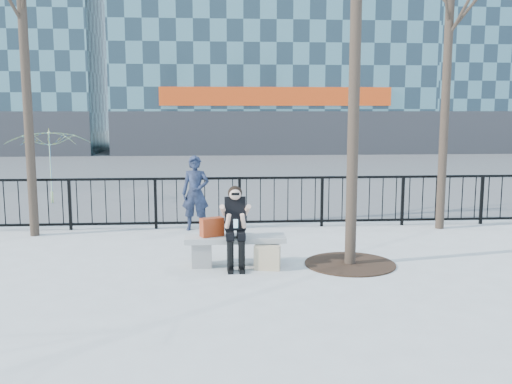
{
  "coord_description": "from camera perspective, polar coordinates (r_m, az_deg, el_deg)",
  "views": [
    {
      "loc": [
        -0.3,
        -9.14,
        2.57
      ],
      "look_at": [
        0.4,
        0.8,
        1.1
      ],
      "focal_mm": 40.0,
      "sensor_mm": 36.0,
      "label": 1
    }
  ],
  "objects": [
    {
      "name": "shopping_bag",
      "position": [
        9.18,
        1.12,
        -6.6
      ],
      "size": [
        0.44,
        0.24,
        0.39
      ],
      "primitive_type": "cube",
      "rotation": [
        0.0,
        0.0,
        -0.23
      ],
      "color": "beige",
      "rests_on": "ground"
    },
    {
      "name": "tree_grate",
      "position": [
        9.65,
        9.37,
        -7.09
      ],
      "size": [
        1.5,
        1.5,
        0.02
      ],
      "primitive_type": "cylinder",
      "color": "black",
      "rests_on": "ground"
    },
    {
      "name": "vendor_umbrella",
      "position": [
        16.3,
        -19.95,
        2.43
      ],
      "size": [
        2.72,
        2.75,
        2.04
      ],
      "primitive_type": "imported",
      "rotation": [
        0.0,
        0.0,
        -0.25
      ],
      "color": "#EFF736",
      "rests_on": "ground"
    },
    {
      "name": "handbag",
      "position": [
        9.36,
        -4.44,
        -3.52
      ],
      "size": [
        0.41,
        0.31,
        0.3
      ],
      "primitive_type": "cube",
      "rotation": [
        0.0,
        0.0,
        0.41
      ],
      "color": "#942F12",
      "rests_on": "bench_main"
    },
    {
      "name": "railing",
      "position": [
        12.31,
        -2.58,
        -1.04
      ],
      "size": [
        14.0,
        0.06,
        1.1
      ],
      "color": "black",
      "rests_on": "ground"
    },
    {
      "name": "bench_main",
      "position": [
        9.43,
        -2.09,
        -5.55
      ],
      "size": [
        1.65,
        0.46,
        0.49
      ],
      "color": "gray",
      "rests_on": "ground"
    },
    {
      "name": "ground",
      "position": [
        9.5,
        -2.08,
        -7.31
      ],
      "size": [
        120.0,
        120.0,
        0.0
      ],
      "primitive_type": "plane",
      "color": "#A2A39E",
      "rests_on": "ground"
    },
    {
      "name": "seated_woman",
      "position": [
        9.19,
        -2.07,
        -3.55
      ],
      "size": [
        0.5,
        0.64,
        1.34
      ],
      "color": "black",
      "rests_on": "ground"
    },
    {
      "name": "street_surface",
      "position": [
        24.28,
        -3.3,
        2.31
      ],
      "size": [
        60.0,
        23.0,
        0.01
      ],
      "primitive_type": "cube",
      "color": "#474747",
      "rests_on": "ground"
    },
    {
      "name": "standing_man",
      "position": [
        12.08,
        -6.07,
        -0.12
      ],
      "size": [
        0.63,
        0.46,
        1.59
      ],
      "primitive_type": "imported",
      "rotation": [
        0.0,
        0.0,
        -0.14
      ],
      "color": "black",
      "rests_on": "ground"
    }
  ]
}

